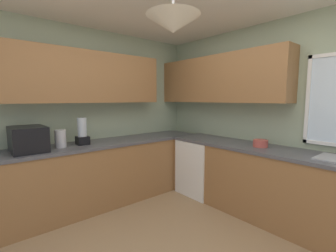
# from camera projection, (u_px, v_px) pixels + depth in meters

# --- Properties ---
(room_shell) EXTENTS (4.00, 3.74, 2.58)m
(room_shell) POSITION_uv_depth(u_px,v_px,m) (167.00, 74.00, 2.87)
(room_shell) COLOR #9EAD8E
(room_shell) RESTS_ON ground_plane
(counter_run_left) EXTENTS (0.65, 3.35, 0.90)m
(counter_run_left) POSITION_uv_depth(u_px,v_px,m) (97.00, 174.00, 3.29)
(counter_run_left) COLOR olive
(counter_run_left) RESTS_ON ground_plane
(counter_run_back) EXTENTS (3.09, 0.65, 0.90)m
(counter_run_back) POSITION_uv_depth(u_px,v_px,m) (276.00, 185.00, 2.85)
(counter_run_back) COLOR olive
(counter_run_back) RESTS_ON ground_plane
(dishwasher) EXTENTS (0.60, 0.60, 0.85)m
(dishwasher) POSITION_uv_depth(u_px,v_px,m) (202.00, 167.00, 3.73)
(dishwasher) COLOR white
(dishwasher) RESTS_ON ground_plane
(microwave) EXTENTS (0.48, 0.36, 0.29)m
(microwave) POSITION_uv_depth(u_px,v_px,m) (28.00, 139.00, 2.70)
(microwave) COLOR black
(microwave) RESTS_ON counter_run_left
(kettle) EXTENTS (0.13, 0.13, 0.22)m
(kettle) POSITION_uv_depth(u_px,v_px,m) (60.00, 139.00, 2.91)
(kettle) COLOR #B7B7BC
(kettle) RESTS_ON counter_run_left
(bowl) EXTENTS (0.18, 0.18, 0.09)m
(bowl) POSITION_uv_depth(u_px,v_px,m) (260.00, 143.00, 2.96)
(bowl) COLOR #B74C42
(bowl) RESTS_ON counter_run_back
(blender_appliance) EXTENTS (0.15, 0.15, 0.36)m
(blender_appliance) POSITION_uv_depth(u_px,v_px,m) (82.00, 133.00, 3.10)
(blender_appliance) COLOR black
(blender_appliance) RESTS_ON counter_run_left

